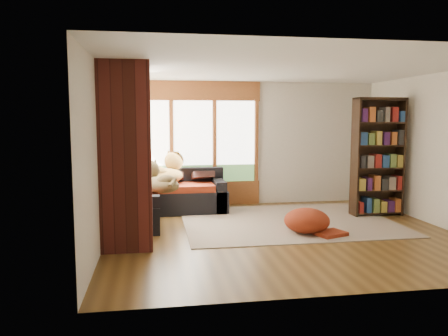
{
  "coord_description": "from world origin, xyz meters",
  "views": [
    {
      "loc": [
        -2.01,
        -6.6,
        1.83
      ],
      "look_at": [
        -0.78,
        1.05,
        0.95
      ],
      "focal_mm": 35.0,
      "sensor_mm": 36.0,
      "label": 1
    }
  ],
  "objects_px": {
    "dog_brindle": "(158,180)",
    "dog_tan": "(166,171)",
    "area_rug": "(288,221)",
    "bookshelf": "(378,157)",
    "brick_chimney": "(126,156)",
    "pouf": "(307,220)",
    "sectional_sofa": "(158,199)"
  },
  "relations": [
    {
      "from": "area_rug",
      "to": "dog_tan",
      "type": "height_order",
      "value": "dog_tan"
    },
    {
      "from": "sectional_sofa",
      "to": "area_rug",
      "type": "relative_size",
      "value": 0.6
    },
    {
      "from": "sectional_sofa",
      "to": "bookshelf",
      "type": "distance_m",
      "value": 4.23
    },
    {
      "from": "dog_brindle",
      "to": "area_rug",
      "type": "bearing_deg",
      "value": -129.8
    },
    {
      "from": "area_rug",
      "to": "dog_brindle",
      "type": "relative_size",
      "value": 3.81
    },
    {
      "from": "brick_chimney",
      "to": "sectional_sofa",
      "type": "bearing_deg",
      "value": 77.71
    },
    {
      "from": "area_rug",
      "to": "brick_chimney",
      "type": "bearing_deg",
      "value": -158.01
    },
    {
      "from": "bookshelf",
      "to": "dog_tan",
      "type": "bearing_deg",
      "value": 167.75
    },
    {
      "from": "sectional_sofa",
      "to": "dog_tan",
      "type": "bearing_deg",
      "value": 43.37
    },
    {
      "from": "brick_chimney",
      "to": "pouf",
      "type": "bearing_deg",
      "value": 6.48
    },
    {
      "from": "brick_chimney",
      "to": "sectional_sofa",
      "type": "relative_size",
      "value": 1.18
    },
    {
      "from": "brick_chimney",
      "to": "sectional_sofa",
      "type": "xyz_separation_m",
      "value": [
        0.45,
        2.05,
        -1.0
      ]
    },
    {
      "from": "pouf",
      "to": "sectional_sofa",
      "type": "bearing_deg",
      "value": 143.63
    },
    {
      "from": "brick_chimney",
      "to": "bookshelf",
      "type": "xyz_separation_m",
      "value": [
        4.54,
        1.34,
        -0.19
      ]
    },
    {
      "from": "dog_brindle",
      "to": "brick_chimney",
      "type": "bearing_deg",
      "value": 126.41
    },
    {
      "from": "area_rug",
      "to": "dog_brindle",
      "type": "distance_m",
      "value": 2.41
    },
    {
      "from": "bookshelf",
      "to": "dog_tan",
      "type": "xyz_separation_m",
      "value": [
        -3.93,
        0.85,
        -0.3
      ]
    },
    {
      "from": "dog_tan",
      "to": "pouf",
      "type": "bearing_deg",
      "value": -91.92
    },
    {
      "from": "brick_chimney",
      "to": "sectional_sofa",
      "type": "height_order",
      "value": "brick_chimney"
    },
    {
      "from": "sectional_sofa",
      "to": "dog_brindle",
      "type": "height_order",
      "value": "dog_brindle"
    },
    {
      "from": "area_rug",
      "to": "dog_tan",
      "type": "bearing_deg",
      "value": 152.7
    },
    {
      "from": "bookshelf",
      "to": "pouf",
      "type": "xyz_separation_m",
      "value": [
        -1.74,
        -1.02,
        -0.9
      ]
    },
    {
      "from": "brick_chimney",
      "to": "area_rug",
      "type": "distance_m",
      "value": 3.21
    },
    {
      "from": "dog_tan",
      "to": "area_rug",
      "type": "bearing_deg",
      "value": -78.63
    },
    {
      "from": "pouf",
      "to": "dog_brindle",
      "type": "bearing_deg",
      "value": 157.31
    },
    {
      "from": "sectional_sofa",
      "to": "dog_brindle",
      "type": "bearing_deg",
      "value": -87.26
    },
    {
      "from": "bookshelf",
      "to": "dog_tan",
      "type": "height_order",
      "value": "bookshelf"
    },
    {
      "from": "brick_chimney",
      "to": "area_rug",
      "type": "bearing_deg",
      "value": 21.99
    },
    {
      "from": "brick_chimney",
      "to": "dog_tan",
      "type": "distance_m",
      "value": 2.32
    },
    {
      "from": "dog_brindle",
      "to": "dog_tan",
      "type": "bearing_deg",
      "value": -45.44
    },
    {
      "from": "bookshelf",
      "to": "dog_brindle",
      "type": "bearing_deg",
      "value": -179.5
    },
    {
      "from": "brick_chimney",
      "to": "dog_tan",
      "type": "relative_size",
      "value": 2.32
    }
  ]
}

